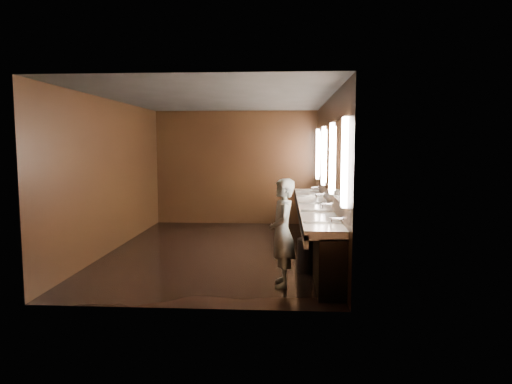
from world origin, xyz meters
TOP-DOWN VIEW (x-y plane):
  - floor at (0.00, 0.00)m, footprint 6.00×6.00m
  - ceiling at (0.00, 0.00)m, footprint 4.00×6.00m
  - wall_back at (0.00, 3.00)m, footprint 4.00×0.02m
  - wall_front at (0.00, -3.00)m, footprint 4.00×0.02m
  - wall_left at (-2.00, 0.00)m, footprint 0.02×6.00m
  - wall_right at (2.00, 0.00)m, footprint 0.02×6.00m
  - sink_counter at (1.79, 0.00)m, footprint 0.55×5.40m
  - mirror_band at (1.98, -0.00)m, footprint 0.06×5.03m
  - person at (1.18, -2.01)m, footprint 0.41×0.58m
  - trash_bin at (1.58, -1.30)m, footprint 0.37×0.37m

SIDE VIEW (x-z plane):
  - floor at x=0.00m, z-range 0.00..0.00m
  - trash_bin at x=1.58m, z-range 0.00..0.52m
  - sink_counter at x=1.79m, z-range -0.01..1.00m
  - person at x=1.18m, z-range 0.00..1.51m
  - wall_back at x=0.00m, z-range 0.00..2.80m
  - wall_front at x=0.00m, z-range 0.00..2.80m
  - wall_left at x=-2.00m, z-range 0.00..2.80m
  - wall_right at x=2.00m, z-range 0.00..2.80m
  - mirror_band at x=1.98m, z-range 1.17..2.32m
  - ceiling at x=0.00m, z-range 2.79..2.81m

